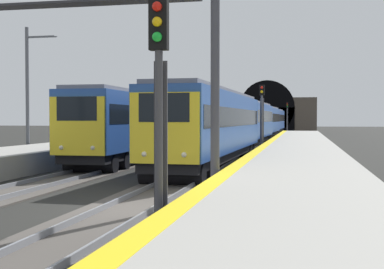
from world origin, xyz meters
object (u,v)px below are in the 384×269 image
Objects in this scene: railway_signal_far at (287,114)px; catenary_mast_far at (28,92)px; railway_signal_near at (159,96)px; train_main_approaching at (257,121)px; catenary_mast_near at (28,92)px; train_adjacent_platform at (179,121)px; overhead_signal_gantry at (75,30)px; railway_signal_mid at (262,114)px.

railway_signal_far is 0.69× the size of catenary_mast_far.
train_main_approaching is at bearing -177.71° from railway_signal_near.
catenary_mast_near is (-26.08, 12.25, 1.95)m from train_main_approaching.
railway_signal_far is 0.69× the size of catenary_mast_near.
overhead_signal_gantry reaches higher than train_adjacent_platform.
overhead_signal_gantry reaches higher than train_main_approaching.
catenary_mast_near reaches higher than railway_signal_near.
train_adjacent_platform is 26.32m from overhead_signal_gantry.
catenary_mast_near reaches higher than catenary_mast_far.
train_adjacent_platform is 4.92× the size of catenary_mast_far.
railway_signal_near is (-31.80, -7.02, 0.69)m from train_adjacent_platform.
railway_signal_far is 0.60× the size of overhead_signal_gantry.
catenary_mast_far is at bearing -144.96° from railway_signal_near.
catenary_mast_near is at bearing -31.63° from train_adjacent_platform.
catenary_mast_near is (20.09, 14.09, 1.21)m from railway_signal_near.
railway_signal_mid is at bearing -11.38° from overhead_signal_gantry.
catenary_mast_far reaches higher than train_main_approaching.
catenary_mast_near is at bearing 69.87° from catenary_mast_far.
railway_signal_mid is at bearing 0.00° from railway_signal_far.
catenary_mast_far is (-74.00, 14.09, 0.82)m from railway_signal_far.
catenary_mast_far is at bearing -110.13° from catenary_mast_near.
catenary_mast_far is at bearing 34.03° from overhead_signal_gantry.
railway_signal_near is 1.00× the size of railway_signal_mid.
railway_signal_near is 0.53× the size of overhead_signal_gantry.
railway_signal_mid is 22.60m from overhead_signal_gantry.
catenary_mast_far reaches higher than railway_signal_mid.
catenary_mast_far is at bearing -10.78° from railway_signal_far.
railway_signal_far is at bearing 179.38° from train_main_approaching.
railway_signal_far is (66.28, 0.00, 0.48)m from railway_signal_mid.
train_main_approaching is 13.23× the size of railway_signal_far.
catenary_mast_far is (-26.08, 12.24, 1.94)m from train_main_approaching.
catenary_mast_far is (-7.72, 14.09, 1.30)m from railway_signal_mid.
railway_signal_mid is at bearing -61.26° from catenary_mast_far.
overhead_signal_gantry is 1.15× the size of catenary_mast_near.
train_adjacent_platform is at bearing -119.60° from railway_signal_mid.
overhead_signal_gantry is (5.79, 4.43, 2.41)m from railway_signal_near.
catenary_mast_near is at bearing 34.04° from overhead_signal_gantry.
railway_signal_mid is (-18.36, -1.84, 0.64)m from train_main_approaching.
railway_signal_far is 75.33m from catenary_mast_far.
catenary_mast_near is 1.01× the size of catenary_mast_far.
train_main_approaching is 1.86× the size of train_adjacent_platform.
railway_signal_near is (-46.17, -1.84, 0.74)m from train_main_approaching.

